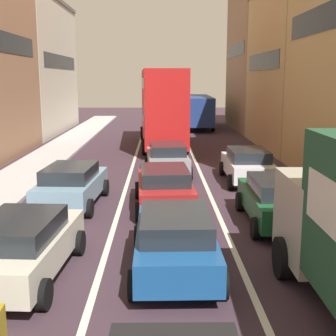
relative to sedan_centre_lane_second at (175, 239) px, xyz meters
name	(u,v)px	position (x,y,z in m)	size (l,w,h in m)	color
sidewalk_left	(33,168)	(-6.78, 12.68, -0.73)	(2.60, 64.00, 0.14)	#B8B8B8
lane_stripe_left	(132,169)	(-1.78, 12.68, -0.79)	(0.16, 60.00, 0.01)	silver
lane_stripe_right	(199,169)	(1.62, 12.68, -0.79)	(0.16, 60.00, 0.01)	silver
sedan_centre_lane_second	(175,239)	(0.00, 0.00, 0.00)	(2.09, 4.31, 1.49)	#194C8C
wagon_left_lane_second	(22,245)	(-3.49, -0.33, 0.00)	(2.30, 4.41, 1.49)	beige
hatchback_centre_lane_third	(165,187)	(-0.19, 5.37, 0.00)	(2.24, 4.39, 1.49)	#A51E1E
sedan_left_lane_third	(72,184)	(-3.51, 5.82, 0.00)	(2.29, 4.41, 1.49)	#759EB7
coupe_centre_lane_fourth	(167,158)	(0.00, 11.34, 0.00)	(2.26, 4.40, 1.49)	gray
sedan_right_lane_behind_truck	(277,199)	(3.31, 3.59, 0.00)	(2.12, 4.33, 1.49)	#19592D
wagon_right_lane_far	(247,164)	(3.51, 9.58, 0.00)	(2.10, 4.32, 1.49)	silver
bus_mid_queue_primary	(162,105)	(-0.20, 20.23, 2.03)	(3.20, 10.61, 5.06)	#B21919
bus_far_queue_secondary	(197,109)	(3.13, 32.84, 0.96)	(3.01, 10.56, 2.90)	navy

